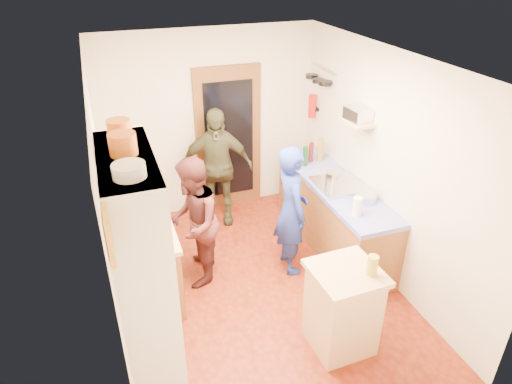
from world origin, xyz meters
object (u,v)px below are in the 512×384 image
person_back (217,167)px  right_counter_base (333,216)px  person_left (196,221)px  island_base (342,310)px  hutch_body (143,278)px  person_hob (294,211)px

person_back → right_counter_base: bearing=-24.9°
right_counter_base → person_left: person_left is taller
person_left → right_counter_base: bearing=109.6°
person_back → person_left: bearing=-100.5°
right_counter_base → island_base: size_ratio=2.56×
right_counter_base → person_left: (-1.80, -0.07, 0.35)m
hutch_body → person_back: (1.26, 2.36, -0.26)m
island_base → person_hob: size_ratio=0.54×
right_counter_base → person_hob: (-0.68, -0.28, 0.38)m
right_counter_base → person_back: size_ratio=1.31×
person_left → island_base: bearing=52.6°
person_left → person_back: 1.27m
hutch_body → person_back: size_ratio=1.31×
right_counter_base → person_back: person_back is taller
island_base → person_back: bearing=100.8°
hutch_body → right_counter_base: size_ratio=1.00×
hutch_body → person_back: hutch_body is taller
person_hob → person_left: person_hob is taller
right_counter_base → island_base: island_base is taller
person_hob → person_back: person_back is taller
hutch_body → person_left: size_ratio=1.42×
right_counter_base → person_hob: bearing=-157.7°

